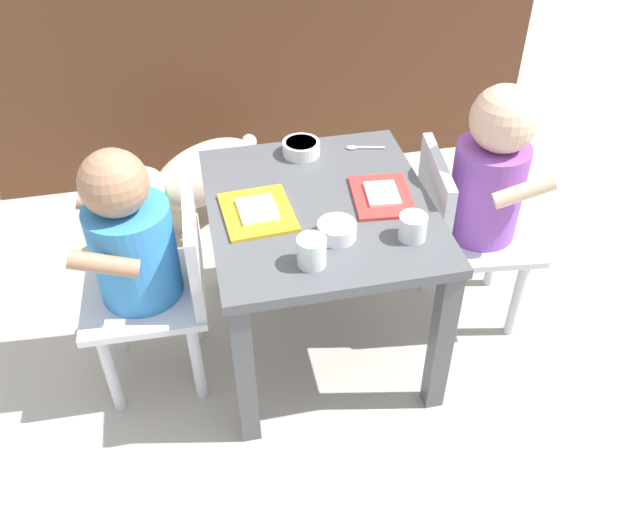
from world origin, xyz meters
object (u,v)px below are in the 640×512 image
Objects in this scene: veggie_bowl_far at (301,148)px; food_tray_right at (382,196)px; dog at (199,176)px; dining_table at (320,231)px; cereal_bowl_right_side at (337,230)px; seated_child_left at (138,247)px; water_cup_right at (312,253)px; water_cup_left at (412,228)px; spoon_by_left_tray at (361,148)px; food_tray_left at (258,212)px; seated_child_right at (485,183)px.

food_tray_right is at bearing -57.64° from veggie_bowl_far.
food_tray_right is at bearing -54.68° from dog.
dining_table is 0.65m from dog.
cereal_bowl_right_side is (0.01, -0.13, 0.10)m from dining_table.
seated_child_left reaches higher than water_cup_right.
spoon_by_left_tray is at bearing 91.52° from water_cup_left.
food_tray_left is 2.28× the size of cereal_bowl_right_side.
water_cup_right reaches higher than food_tray_left.
food_tray_right is 0.29m from water_cup_right.
seated_child_left is at bearing 153.02° from water_cup_right.
seated_child_right is 0.90m from dog.
food_tray_left is (-0.56, -0.03, 0.02)m from seated_child_right.
veggie_bowl_far reaches higher than food_tray_left.
seated_child_left is 0.84m from seated_child_right.
water_cup_right is at bearing -98.22° from veggie_bowl_far.
food_tray_left is at bearing -143.42° from spoon_by_left_tray.
water_cup_left is at bearing -66.68° from veggie_bowl_far.
dining_table is at bearing 73.04° from water_cup_right.
seated_child_left is 0.28m from food_tray_left.
water_cup_left is at bearing -82.49° from food_tray_right.
food_tray_right is at bearing -3.13° from dining_table.
dog is 2.35× the size of food_tray_left.
veggie_bowl_far is at bearing 177.61° from spoon_by_left_tray.
dining_table is 0.17m from food_tray_left.
dining_table is 3.06× the size of food_tray_left.
cereal_bowl_right_side is at bearing -14.05° from seated_child_left.
water_cup_left is (0.58, -0.14, 0.06)m from seated_child_left.
dining_table is 0.24m from veggie_bowl_far.
food_tray_left is at bearing -176.87° from dining_table.
cereal_bowl_right_side is (0.27, -0.70, 0.27)m from dog.
cereal_bowl_right_side reaches higher than food_tray_right.
food_tray_right is 0.27m from veggie_bowl_far.
food_tray_left is 0.20m from cereal_bowl_right_side.
dog is 0.84m from water_cup_right.
water_cup_left is 0.23m from water_cup_right.
food_tray_left is (-0.15, -0.01, 0.09)m from dining_table.
food_tray_left is 1.93× the size of spoon_by_left_tray.
water_cup_left is at bearing 9.73° from water_cup_right.
seated_child_right is 0.46m from veggie_bowl_far.
seated_child_right is 7.19× the size of veggie_bowl_far.
food_tray_left is (0.27, 0.01, 0.05)m from seated_child_left.
water_cup_right is (0.08, -0.19, 0.02)m from food_tray_left.
spoon_by_left_tray is at bearing 54.14° from dining_table.
spoon_by_left_tray is at bearing 87.31° from food_tray_right.
seated_child_right is 3.68× the size of food_tray_right.
spoon_by_left_tray reaches higher than dining_table.
seated_child_left is 3.52× the size of food_tray_right.
water_cup_left is (0.17, -0.16, 0.10)m from dining_table.
veggie_bowl_far reaches higher than spoon_by_left_tray.
spoon_by_left_tray is (0.57, 0.24, 0.04)m from seated_child_left.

